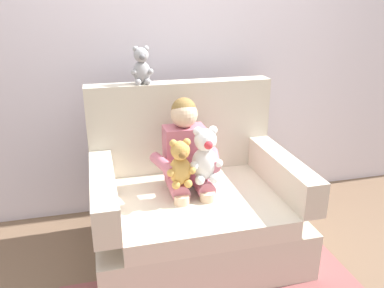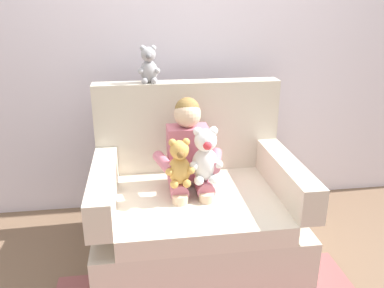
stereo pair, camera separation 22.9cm
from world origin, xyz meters
name	(u,v)px [view 1 (the left image)]	position (x,y,z in m)	size (l,w,h in m)	color
ground_plane	(195,250)	(0.00, 0.00, 0.00)	(8.00, 8.00, 0.00)	brown
back_wall	(169,40)	(0.00, 0.76, 1.30)	(6.00, 0.10, 2.60)	silver
armchair	(193,204)	(0.00, 0.06, 0.32)	(1.26, 0.95, 1.06)	beige
seated_child	(187,158)	(-0.03, 0.08, 0.65)	(0.45, 0.39, 0.82)	#C66B7F
plush_white	(205,156)	(0.05, -0.06, 0.70)	(0.20, 0.17, 0.35)	white
plush_honey	(180,164)	(-0.11, -0.08, 0.68)	(0.17, 0.14, 0.29)	gold
plush_grey_on_backrest	(142,66)	(-0.25, 0.40, 1.17)	(0.14, 0.12, 0.24)	#9E9EA3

